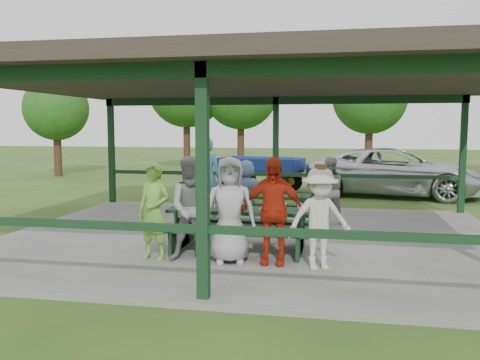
% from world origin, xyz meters
% --- Properties ---
extents(ground, '(90.00, 90.00, 0.00)m').
position_xyz_m(ground, '(0.00, 0.00, 0.00)').
color(ground, '#2F4E18').
rests_on(ground, ground).
extents(concrete_slab, '(10.00, 8.00, 0.10)m').
position_xyz_m(concrete_slab, '(0.00, 0.00, 0.05)').
color(concrete_slab, slate).
rests_on(concrete_slab, ground).
extents(pavilion_structure, '(10.60, 8.60, 3.24)m').
position_xyz_m(pavilion_structure, '(0.00, 0.00, 3.17)').
color(pavilion_structure, black).
rests_on(pavilion_structure, concrete_slab).
extents(picnic_table_near, '(2.52, 1.39, 0.75)m').
position_xyz_m(picnic_table_near, '(-0.03, -1.20, 0.57)').
color(picnic_table_near, black).
rests_on(picnic_table_near, concrete_slab).
extents(picnic_table_far, '(2.83, 1.39, 0.75)m').
position_xyz_m(picnic_table_far, '(-0.30, 0.80, 0.58)').
color(picnic_table_far, black).
rests_on(picnic_table_far, concrete_slab).
extents(table_setting, '(2.40, 0.45, 0.10)m').
position_xyz_m(table_setting, '(0.15, -1.18, 0.88)').
color(table_setting, white).
rests_on(table_setting, picnic_table_near).
extents(contestant_green, '(0.66, 0.51, 1.61)m').
position_xyz_m(contestant_green, '(-1.31, -2.09, 0.90)').
color(contestant_green, '#66A834').
rests_on(contestant_green, concrete_slab).
extents(contestant_grey_left, '(0.99, 0.87, 1.73)m').
position_xyz_m(contestant_grey_left, '(-0.64, -2.04, 0.96)').
color(contestant_grey_left, gray).
rests_on(contestant_grey_left, concrete_slab).
extents(contestant_grey_mid, '(0.95, 0.74, 1.73)m').
position_xyz_m(contestant_grey_mid, '(-0.03, -2.07, 0.96)').
color(contestant_grey_mid, '#9C9C9E').
rests_on(contestant_grey_mid, concrete_slab).
extents(contestant_red, '(1.02, 0.43, 1.73)m').
position_xyz_m(contestant_red, '(0.66, -2.00, 0.97)').
color(contestant_red, '#B5260F').
rests_on(contestant_red, concrete_slab).
extents(contestant_white_fedora, '(1.15, 0.89, 1.63)m').
position_xyz_m(contestant_white_fedora, '(1.41, -2.14, 0.89)').
color(contestant_white_fedora, beige).
rests_on(contestant_white_fedora, concrete_slab).
extents(spectator_lblue, '(1.35, 0.48, 1.44)m').
position_xyz_m(spectator_lblue, '(-0.43, 1.66, 0.82)').
color(spectator_lblue, '#84A7CC').
rests_on(spectator_lblue, concrete_slab).
extents(spectator_blue, '(0.71, 0.47, 1.94)m').
position_xyz_m(spectator_blue, '(-1.49, 2.05, 1.07)').
color(spectator_blue, teal).
rests_on(spectator_blue, concrete_slab).
extents(spectator_grey, '(0.86, 0.74, 1.52)m').
position_xyz_m(spectator_grey, '(1.48, 1.69, 0.86)').
color(spectator_grey, gray).
rests_on(spectator_grey, concrete_slab).
extents(pickup_truck, '(6.14, 3.73, 1.59)m').
position_xyz_m(pickup_truck, '(3.56, 7.55, 0.80)').
color(pickup_truck, silver).
rests_on(pickup_truck, ground).
extents(farm_trailer, '(3.83, 2.15, 1.33)m').
position_xyz_m(farm_trailer, '(-0.95, 7.48, 0.66)').
color(farm_trailer, navy).
rests_on(farm_trailer, ground).
extents(tree_far_left, '(4.01, 4.01, 6.26)m').
position_xyz_m(tree_far_left, '(-6.16, 15.75, 4.24)').
color(tree_far_left, '#341F15').
rests_on(tree_far_left, ground).
extents(tree_left, '(3.83, 3.83, 5.98)m').
position_xyz_m(tree_left, '(-3.31, 15.97, 4.05)').
color(tree_left, '#341F15').
rests_on(tree_left, ground).
extents(tree_mid, '(3.47, 3.47, 5.42)m').
position_xyz_m(tree_mid, '(3.07, 14.59, 3.67)').
color(tree_mid, '#341F15').
rests_on(tree_mid, ground).
extents(tree_edge_left, '(2.97, 2.97, 4.64)m').
position_xyz_m(tree_edge_left, '(-11.17, 11.63, 3.13)').
color(tree_edge_left, '#341F15').
rests_on(tree_edge_left, ground).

